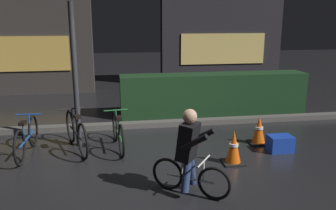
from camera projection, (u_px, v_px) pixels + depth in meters
ground_plane at (162, 165)px, 5.93m from camera, size 40.00×40.00×0.00m
sidewalk_curb at (148, 124)px, 8.03m from camera, size 12.00×0.24×0.12m
hedge_row at (214, 94)px, 9.05m from camera, size 4.80×0.70×1.04m
storefront_left at (14, 36)px, 11.12m from camera, size 4.84×0.54×3.78m
storefront_right at (221, 33)px, 12.87m from camera, size 4.47×0.54×3.81m
street_post at (75, 77)px, 6.53m from camera, size 0.10×0.10×2.72m
parked_bike_left_mid at (27, 138)px, 6.31m from camera, size 0.46×1.54×0.71m
parked_bike_center_left at (76, 133)px, 6.55m from camera, size 0.58×1.57×0.75m
parked_bike_center_right at (118, 132)px, 6.64m from camera, size 0.46×1.52×0.70m
traffic_cone_near at (234, 148)px, 5.96m from camera, size 0.36×0.36×0.59m
traffic_cone_far at (259, 130)px, 6.90m from camera, size 0.36×0.36×0.57m
blue_crate at (280, 144)px, 6.53m from camera, size 0.44×0.33×0.30m
cyclist at (190, 152)px, 4.85m from camera, size 1.00×0.74×1.25m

